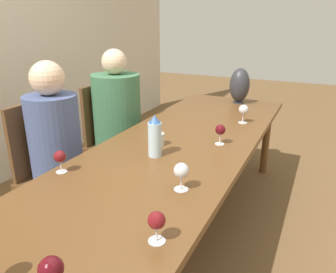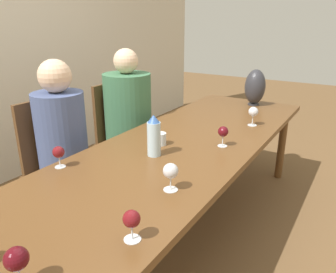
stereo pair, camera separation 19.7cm
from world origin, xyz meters
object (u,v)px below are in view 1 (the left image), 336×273
Objects in this scene: chair_near at (51,169)px; person_near at (58,149)px; vase at (240,85)px; wine_glass_5 at (51,270)px; water_tumbler at (158,139)px; water_bottle at (155,137)px; wine_glass_1 at (60,157)px; chair_far at (111,137)px; person_far at (119,121)px; wine_glass_2 at (220,130)px; wine_glass_4 at (181,171)px; wine_glass_0 at (157,221)px; wine_glass_6 at (244,110)px.

chair_near is 0.77× the size of person_near.
vase is 2.40× the size of wine_glass_5.
water_bottle is at bearing -158.78° from water_tumbler.
vase is 1.96m from wine_glass_1.
chair_near is at bearing 180.00° from chair_far.
person_far reaches higher than wine_glass_1.
wine_glass_5 is (-1.41, 0.06, 0.00)m from wine_glass_2.
person_near is at bearing 179.79° from person_far.
wine_glass_4 is 0.75m from wine_glass_5.
chair_near is (-0.45, 1.06, -0.30)m from wine_glass_2.
wine_glass_1 is at bearing -157.79° from chair_far.
person_near is at bearing 77.66° from wine_glass_4.
person_near is (-0.26, 0.62, -0.09)m from water_tumbler.
water_bottle is 0.54m from wine_glass_1.
wine_glass_2 is 0.14× the size of chair_near.
wine_glass_2 is 0.95× the size of wine_glass_5.
person_far is at bearing 74.17° from wine_glass_2.
person_far is (0.27, 0.97, -0.15)m from wine_glass_2.
chair_far is (1.33, 1.15, -0.29)m from wine_glass_0.
wine_glass_6 is (1.19, -0.01, 0.01)m from wine_glass_4.
person_far is at bearing 137.35° from vase.
water_bottle is 0.26× the size of chair_far.
wine_glass_2 is at bearing 177.47° from wine_glass_6.
wine_glass_5 reaches higher than wine_glass_4.
person_far is (0.72, -0.09, 0.16)m from chair_near.
wine_glass_5 is at bearing -136.73° from person_near.
chair_far is at bearing 7.01° from person_near.
person_far reaches higher than wine_glass_0.
wine_glass_1 is 0.87× the size of wine_glass_5.
person_near is (-0.00, -0.09, 0.16)m from chair_near.
wine_glass_2 reaches higher than water_tumbler.
vase reaches higher than water_bottle.
wine_glass_0 is at bearing -151.68° from water_bottle.
water_bottle is 0.93m from wine_glass_6.
vase is at bearing -42.65° from person_far.
vase is at bearing 2.37° from wine_glass_5.
person_far is (-0.00, -0.09, 0.16)m from chair_far.
person_far reaches higher than wine_glass_5.
water_tumbler is 0.64m from wine_glass_1.
wine_glass_4 is at bearing -131.08° from chair_far.
person_far reaches higher than water_bottle.
wine_glass_4 is 0.11× the size of person_near.
chair_near is 0.74m from person_far.
chair_far is at bearing 40.83° from wine_glass_0.
wine_glass_5 is 1.42m from chair_near.
vase reaches higher than wine_glass_1.
water_bottle reaches higher than chair_near.
wine_glass_2 is at bearing -2.51° from wine_glass_5.
chair_far is at bearing 103.06° from wine_glass_6.
person_near is (-1.59, 0.80, -0.22)m from vase.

